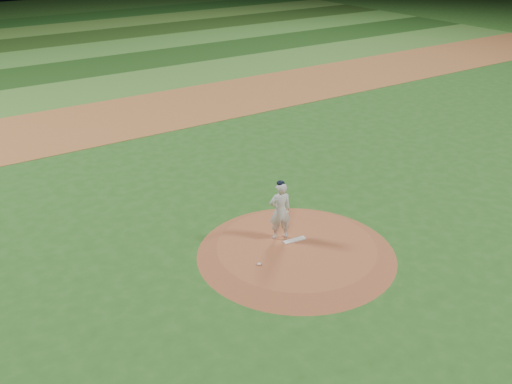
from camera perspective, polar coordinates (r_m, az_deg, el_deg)
ground at (r=15.92m, az=4.03°, el=-6.18°), size 120.00×120.00×0.00m
infield_dirt_band at (r=27.30m, az=-14.26°, el=7.05°), size 70.00×6.00×0.02m
outfield_stripe_0 at (r=32.34m, az=-17.77°, el=9.49°), size 70.00×5.00×0.02m
outfield_stripe_1 at (r=37.04m, az=-20.15°, el=11.11°), size 70.00×5.00×0.02m
outfield_stripe_2 at (r=41.80m, az=-22.00°, el=12.35°), size 70.00×5.00×0.02m
outfield_stripe_3 at (r=46.62m, az=-23.49°, el=13.33°), size 70.00×5.00×0.02m
pitchers_mound at (r=15.85m, az=4.05°, el=-5.79°), size 5.50×5.50×0.25m
pitching_rubber at (r=16.03m, az=3.87°, el=-4.81°), size 0.68×0.25×0.03m
rosin_bag at (r=14.93m, az=0.32°, el=-7.21°), size 0.11×0.11×0.06m
pitcher_on_mound at (r=15.74m, az=2.43°, el=-1.84°), size 0.72×0.58×1.77m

